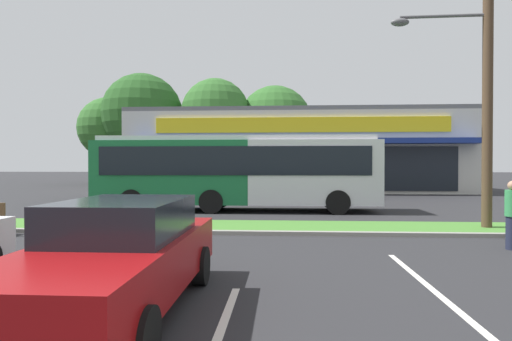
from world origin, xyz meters
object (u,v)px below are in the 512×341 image
(utility_pole, at_px, (482,70))
(city_bus, at_px, (237,171))
(car_1, at_px, (119,256))
(pedestrian_mid, at_px, (512,215))
(car_4, at_px, (335,186))

(utility_pole, relative_size, city_bus, 0.75)
(car_1, distance_m, pedestrian_mid, 9.05)
(pedestrian_mid, bearing_deg, utility_pole, -132.22)
(city_bus, bearing_deg, car_1, -90.66)
(city_bus, bearing_deg, car_4, 53.91)
(utility_pole, bearing_deg, pedestrian_mid, -101.77)
(car_4, relative_size, pedestrian_mid, 2.55)
(utility_pole, height_order, city_bus, utility_pole)
(city_bus, height_order, car_4, city_bus)
(utility_pole, bearing_deg, car_1, -137.11)
(car_4, bearing_deg, city_bus, -126.31)
(city_bus, height_order, pedestrian_mid, city_bus)
(pedestrian_mid, bearing_deg, car_4, -111.65)
(car_1, height_order, car_4, car_1)
(city_bus, xyz_separation_m, car_1, (-0.19, -12.81, -0.98))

